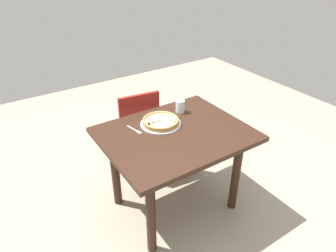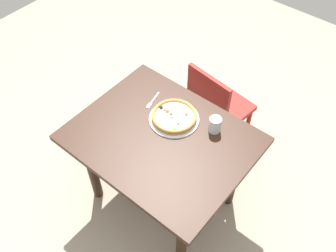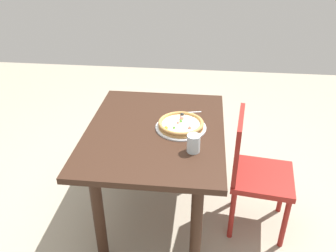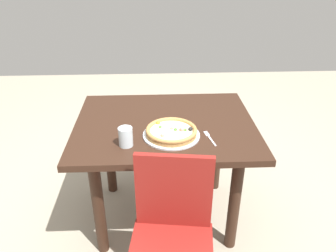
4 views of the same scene
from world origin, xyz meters
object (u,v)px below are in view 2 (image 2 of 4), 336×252
Objects in this scene: chair_near at (216,107)px; plate at (174,119)px; pizza at (174,116)px; fork at (152,101)px; dining_table at (162,149)px; drinking_glass at (215,125)px.

chair_near is 2.64× the size of plate.
pizza is 0.22m from fork.
pizza reaches higher than plate.
dining_table is 3.38× the size of plate.
pizza is at bearing 19.48° from plate.
dining_table is 0.38m from drinking_glass.
plate is 1.11× the size of pizza.
fork is (0.21, -0.03, -0.03)m from pizza.
dining_table is 6.69× the size of fork.
chair_near is at bearing -89.25° from dining_table.
plate is 0.03m from pizza.
dining_table is 3.75× the size of pizza.
drinking_glass reaches higher than plate.
chair_near is at bearing 140.60° from fork.
drinking_glass is at bearing 85.35° from fork.
dining_table is at bearing -81.92° from chair_near.
dining_table is 0.21m from plate.
fork is at bearing -7.71° from plate.
pizza reaches higher than fork.
plate is (0.03, -0.16, 0.13)m from dining_table.
fork is at bearing -7.77° from pizza.
plate reaches higher than fork.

